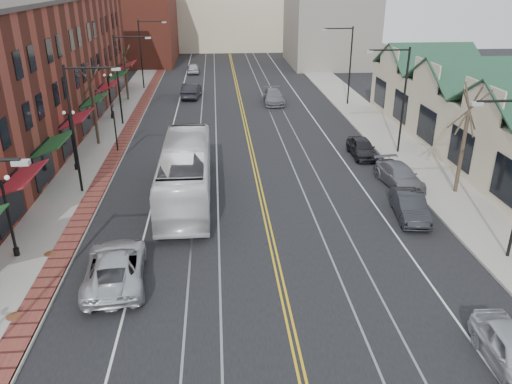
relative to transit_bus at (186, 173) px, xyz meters
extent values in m
plane|color=black|center=(4.70, -14.62, -1.73)|extent=(160.00, 160.00, 0.00)
cube|color=gray|center=(-7.30, 5.38, -1.65)|extent=(4.00, 120.00, 0.15)
cube|color=gray|center=(16.70, 5.38, -1.65)|extent=(4.00, 120.00, 0.15)
cube|color=maroon|center=(-14.30, 12.38, 3.77)|extent=(10.00, 50.00, 11.00)
cube|color=beige|center=(22.70, 5.38, 0.57)|extent=(8.00, 36.00, 4.60)
cube|color=maroon|center=(-11.30, 55.38, 5.27)|extent=(14.00, 18.00, 14.00)
cube|color=beige|center=(4.70, 70.38, 2.77)|extent=(22.00, 14.00, 9.00)
cube|color=slate|center=(19.70, 50.38, 3.77)|extent=(12.00, 16.00, 11.00)
cube|color=#999999|center=(-3.80, -14.62, 6.12)|extent=(0.50, 0.25, 0.15)
cylinder|color=black|center=(-6.80, 1.38, 2.42)|extent=(0.16, 0.16, 8.00)
cylinder|color=black|center=(-5.30, 1.38, 6.22)|extent=(3.00, 0.12, 0.12)
cube|color=#999999|center=(-3.80, 1.38, 6.12)|extent=(0.50, 0.25, 0.15)
cylinder|color=black|center=(-6.80, 17.38, 2.42)|extent=(0.16, 0.16, 8.00)
cylinder|color=black|center=(-5.30, 17.38, 6.22)|extent=(3.00, 0.12, 0.12)
cube|color=#999999|center=(-3.80, 17.38, 6.12)|extent=(0.50, 0.25, 0.15)
cylinder|color=black|center=(-6.80, 33.38, 2.42)|extent=(0.16, 0.16, 8.00)
cylinder|color=black|center=(-5.30, 33.38, 6.22)|extent=(3.00, 0.12, 0.12)
cube|color=#999999|center=(-3.80, 33.38, 6.12)|extent=(0.50, 0.25, 0.15)
cylinder|color=black|center=(14.70, -8.62, 6.22)|extent=(3.00, 0.12, 0.12)
cube|color=#999999|center=(13.20, -8.62, 6.12)|extent=(0.50, 0.25, 0.15)
cylinder|color=black|center=(16.20, 7.38, 2.42)|extent=(0.16, 0.16, 8.00)
cylinder|color=black|center=(14.70, 7.38, 6.22)|extent=(3.00, 0.12, 0.12)
cube|color=#999999|center=(13.20, 7.38, 6.12)|extent=(0.50, 0.25, 0.15)
cylinder|color=black|center=(16.20, 23.38, 2.42)|extent=(0.16, 0.16, 8.00)
cylinder|color=black|center=(14.70, 23.38, 6.22)|extent=(3.00, 0.12, 0.12)
cube|color=#999999|center=(13.20, 23.38, 6.12)|extent=(0.50, 0.25, 0.15)
cylinder|color=black|center=(-8.10, -6.62, -1.38)|extent=(0.28, 0.28, 0.40)
cylinder|color=black|center=(-8.10, -6.62, 0.42)|extent=(0.14, 0.14, 4.00)
cube|color=black|center=(-8.10, -6.62, 2.42)|extent=(0.60, 0.06, 0.06)
sphere|color=white|center=(-7.80, -6.62, 2.57)|extent=(0.24, 0.24, 0.24)
cylinder|color=black|center=(-8.10, 5.38, -1.38)|extent=(0.28, 0.28, 0.40)
cylinder|color=black|center=(-8.10, 5.38, 0.42)|extent=(0.14, 0.14, 4.00)
cube|color=black|center=(-8.10, 5.38, 2.42)|extent=(0.60, 0.06, 0.06)
sphere|color=white|center=(-8.40, 5.38, 2.57)|extent=(0.24, 0.24, 0.24)
sphere|color=white|center=(-7.80, 5.38, 2.57)|extent=(0.24, 0.24, 0.24)
cylinder|color=black|center=(-8.10, 19.38, -1.38)|extent=(0.28, 0.28, 0.40)
cylinder|color=black|center=(-8.10, 19.38, 0.42)|extent=(0.14, 0.14, 4.00)
cube|color=black|center=(-8.10, 19.38, 2.42)|extent=(0.60, 0.06, 0.06)
sphere|color=white|center=(-8.40, 19.38, 2.57)|extent=(0.24, 0.24, 0.24)
sphere|color=white|center=(-7.80, 19.38, 2.57)|extent=(0.24, 0.24, 0.24)
cylinder|color=#382B21|center=(-7.80, 11.38, 0.87)|extent=(0.24, 0.24, 4.90)
cylinder|color=#382B21|center=(-7.80, 11.38, 3.42)|extent=(0.58, 1.37, 2.90)
cylinder|color=#382B21|center=(-7.80, 11.38, 3.42)|extent=(1.60, 0.66, 2.78)
cylinder|color=#382B21|center=(-7.80, 11.38, 3.42)|extent=(0.53, 1.23, 2.96)
cylinder|color=#382B21|center=(-7.80, 11.38, 3.42)|extent=(1.69, 1.03, 2.64)
cylinder|color=#382B21|center=(-7.80, 11.38, 3.42)|extent=(1.78, 1.29, 2.48)
cylinder|color=#382B21|center=(-7.80, 27.38, 0.70)|extent=(0.24, 0.24, 4.55)
cylinder|color=#382B21|center=(-7.80, 27.38, 3.07)|extent=(0.55, 1.28, 2.69)
cylinder|color=#382B21|center=(-7.80, 27.38, 3.07)|extent=(1.49, 0.62, 2.58)
cylinder|color=#382B21|center=(-7.80, 27.38, 3.07)|extent=(0.50, 1.15, 2.75)
cylinder|color=#382B21|center=(-7.80, 27.38, 3.07)|extent=(1.57, 0.97, 2.45)
cylinder|color=#382B21|center=(-7.80, 27.38, 3.07)|extent=(1.66, 1.20, 2.30)
cylinder|color=#382B21|center=(17.20, -0.62, 1.05)|extent=(0.24, 0.24, 5.25)
cylinder|color=#382B21|center=(17.20, -0.62, 3.77)|extent=(0.61, 1.46, 3.10)
cylinder|color=#382B21|center=(17.20, -0.62, 3.77)|extent=(1.70, 0.70, 2.97)
cylinder|color=#382B21|center=(17.20, -0.62, 3.77)|extent=(0.56, 1.31, 3.17)
cylinder|color=#382B21|center=(17.20, -0.62, 3.77)|extent=(1.80, 1.10, 2.82)
cylinder|color=#382B21|center=(17.20, -0.62, 3.77)|extent=(1.90, 1.37, 2.65)
cylinder|color=#592D19|center=(-6.50, -11.62, -1.57)|extent=(0.60, 0.60, 0.02)
cylinder|color=#592D19|center=(-6.50, -6.62, -1.57)|extent=(0.60, 0.60, 0.02)
cylinder|color=black|center=(-5.90, 9.38, 0.02)|extent=(0.12, 0.12, 3.20)
imported|color=black|center=(-5.90, 9.38, 1.77)|extent=(0.18, 0.15, 0.90)
imported|color=white|center=(0.00, 0.00, 0.00)|extent=(2.92, 12.40, 3.45)
imported|color=#B9BCC1|center=(-2.80, -9.12, -0.94)|extent=(3.14, 5.89, 1.57)
imported|color=black|center=(12.96, -3.80, -1.00)|extent=(2.09, 4.56, 1.45)
imported|color=slate|center=(14.00, 0.93, -1.02)|extent=(2.50, 5.05, 1.41)
imported|color=black|center=(13.13, 6.85, -1.01)|extent=(1.70, 4.22, 1.44)
imported|color=black|center=(-0.77, 28.25, -0.90)|extent=(2.26, 5.18, 1.66)
imported|color=slate|center=(8.29, 24.77, -0.97)|extent=(2.27, 5.27, 1.51)
imported|color=#AFB0B7|center=(-1.14, 43.94, -1.01)|extent=(1.96, 4.28, 1.42)
camera|label=1|loc=(2.02, -28.97, 11.21)|focal=35.00mm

